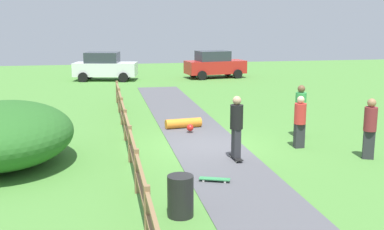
# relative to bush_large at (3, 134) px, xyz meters

# --- Properties ---
(ground_plane) EXTENTS (60.00, 60.00, 0.00)m
(ground_plane) POSITION_rel_bush_large_xyz_m (6.18, 0.84, -0.91)
(ground_plane) COLOR #4C8438
(asphalt_path) EXTENTS (2.40, 28.00, 0.02)m
(asphalt_path) POSITION_rel_bush_large_xyz_m (6.18, 0.84, -0.90)
(asphalt_path) COLOR #515156
(asphalt_path) RESTS_ON ground_plane
(wooden_fence) EXTENTS (0.12, 18.12, 1.10)m
(wooden_fence) POSITION_rel_bush_large_xyz_m (3.58, 0.84, -0.24)
(wooden_fence) COLOR olive
(wooden_fence) RESTS_ON ground_plane
(bush_large) EXTENTS (3.96, 4.75, 1.81)m
(bush_large) POSITION_rel_bush_large_xyz_m (0.00, 0.00, 0.00)
(bush_large) COLOR #286023
(bush_large) RESTS_ON ground_plane
(trash_bin) EXTENTS (0.56, 0.56, 0.90)m
(trash_bin) POSITION_rel_bush_large_xyz_m (4.38, -4.58, -0.46)
(trash_bin) COLOR black
(trash_bin) RESTS_ON ground_plane
(skater_riding) EXTENTS (0.40, 0.81, 1.92)m
(skater_riding) POSITION_rel_bush_large_xyz_m (6.68, -0.86, 0.19)
(skater_riding) COLOR black
(skater_riding) RESTS_ON asphalt_path
(skater_fallen) EXTENTS (1.44, 1.21, 0.36)m
(skater_fallen) POSITION_rel_bush_large_xyz_m (5.87, 3.51, -0.71)
(skater_fallen) COLOR orange
(skater_fallen) RESTS_ON asphalt_path
(skateboard_loose) EXTENTS (0.82, 0.48, 0.08)m
(skateboard_loose) POSITION_rel_bush_large_xyz_m (5.60, -2.64, -0.82)
(skateboard_loose) COLOR #338C4C
(skateboard_loose) RESTS_ON asphalt_path
(bystander_green) EXTENTS (0.54, 0.54, 1.87)m
(bystander_green) POSITION_rel_bush_large_xyz_m (9.69, 1.44, 0.13)
(bystander_green) COLOR #2D2D33
(bystander_green) RESTS_ON ground_plane
(bystander_maroon) EXTENTS (0.50, 0.50, 1.84)m
(bystander_maroon) POSITION_rel_bush_large_xyz_m (10.63, -1.46, 0.12)
(bystander_maroon) COLOR #2D2D33
(bystander_maroon) RESTS_ON ground_plane
(bystander_red) EXTENTS (0.41, 0.41, 1.71)m
(bystander_red) POSITION_rel_bush_large_xyz_m (9.09, 0.10, 0.04)
(bystander_red) COLOR #2D2D33
(bystander_red) RESTS_ON ground_plane
(parked_car_white) EXTENTS (4.46, 2.66, 1.92)m
(parked_car_white) POSITION_rel_bush_large_xyz_m (3.09, 18.89, 0.05)
(parked_car_white) COLOR silver
(parked_car_white) RESTS_ON ground_plane
(parked_car_red) EXTENTS (4.41, 2.49, 1.92)m
(parked_car_red) POSITION_rel_bush_large_xyz_m (10.78, 18.87, 0.05)
(parked_car_red) COLOR red
(parked_car_red) RESTS_ON ground_plane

